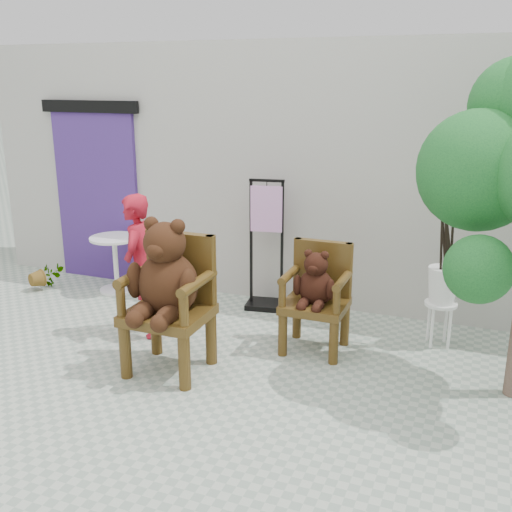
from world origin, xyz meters
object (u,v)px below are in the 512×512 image
Objects in this scene: chair_small at (317,289)px; chair_big at (168,285)px; cafe_table at (115,257)px; person at (145,266)px; stool_bucket at (443,285)px; display_stand at (266,260)px.

chair_big is at bearing -140.65° from chair_small.
chair_small is 2.89m from cafe_table.
person is 1.02× the size of stool_bucket.
chair_small reaches higher than cafe_table.
display_stand reaches higher than stool_bucket.
person is 2.10× the size of cafe_table.
chair_big is at bearing -44.08° from cafe_table.
display_stand is at bearing 134.34° from chair_small.
chair_small is at bearing -14.23° from cafe_table.
display_stand is 2.00m from stool_bucket.
chair_small is 1.20m from display_stand.
cafe_table is at bearing 177.26° from stool_bucket.
chair_big is at bearing -147.44° from stool_bucket.
chair_small is 1.25m from stool_bucket.
chair_small is at bearing -54.74° from display_stand.
cafe_table is (-1.68, 1.63, -0.38)m from chair_big.
stool_bucket is at bearing -18.84° from display_stand.
chair_big is 2.37m from cafe_table.
chair_big is 0.89m from person.
chair_big is 0.97× the size of person.
display_stand is at bearing 131.08° from person.
person is 1.49m from cafe_table.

